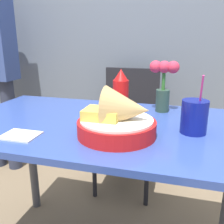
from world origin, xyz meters
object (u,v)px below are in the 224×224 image
object	(u,v)px
ketchup_bottle	(121,93)
drink_cup	(194,118)
food_basket	(120,119)
flower_vase	(163,82)
chair_far_window	(129,118)

from	to	relation	value
ketchup_bottle	drink_cup	xyz separation A→B (m)	(0.31, -0.14, -0.04)
food_basket	flower_vase	world-z (taller)	flower_vase
ketchup_bottle	chair_far_window	bearing A→B (deg)	97.96
chair_far_window	ketchup_bottle	distance (m)	0.74
ketchup_bottle	drink_cup	world-z (taller)	drink_cup
ketchup_bottle	flower_vase	bearing A→B (deg)	31.82
chair_far_window	flower_vase	xyz separation A→B (m)	(0.27, -0.54, 0.37)
food_basket	chair_far_window	bearing A→B (deg)	99.35
ketchup_bottle	flower_vase	size ratio (longest dim) A/B	0.87
chair_far_window	ketchup_bottle	world-z (taller)	ketchup_bottle
chair_far_window	drink_cup	size ratio (longest dim) A/B	3.95
drink_cup	flower_vase	bearing A→B (deg)	117.92
food_basket	ketchup_bottle	size ratio (longest dim) A/B	1.35
chair_far_window	drink_cup	bearing A→B (deg)	-63.21
chair_far_window	ketchup_bottle	size ratio (longest dim) A/B	4.15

